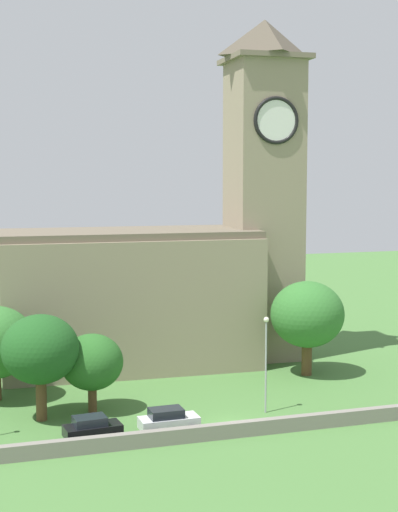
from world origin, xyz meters
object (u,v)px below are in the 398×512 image
at_px(church, 168,266).
at_px(car_white, 168,420).
at_px(tree_riverside_west, 40,350).
at_px(car_black, 92,428).
at_px(streetlamp_west_mid, 266,350).
at_px(tree_by_tower, 92,362).
at_px(tree_churchyard, 307,315).

xyz_separation_m(church, car_white, (-5.74, -20.66, -8.94)).
relative_size(church, tree_riverside_west, 4.15).
bearing_deg(church, car_black, -118.93).
relative_size(church, streetlamp_west_mid, 4.44).
height_order(car_black, tree_riverside_west, tree_riverside_west).
relative_size(car_white, tree_by_tower, 0.70).
bearing_deg(tree_churchyard, tree_riverside_west, -166.47).
xyz_separation_m(car_black, streetlamp_west_mid, (14.36, 2.22, 4.23)).
relative_size(car_black, tree_by_tower, 0.67).
height_order(church, streetlamp_west_mid, church).
xyz_separation_m(church, streetlamp_west_mid, (2.95, -18.42, -4.75)).
bearing_deg(tree_churchyard, streetlamp_west_mid, -130.49).
bearing_deg(car_white, tree_churchyard, 35.04).
height_order(tree_churchyard, tree_by_tower, tree_churchyard).
bearing_deg(tree_riverside_west, tree_by_tower, 12.02).
xyz_separation_m(church, car_black, (-11.41, -20.63, -8.97)).
bearing_deg(tree_churchyard, car_black, -152.33).
xyz_separation_m(car_white, tree_riverside_west, (-8.61, 5.72, 4.65)).
relative_size(car_black, car_white, 0.96).
relative_size(car_white, tree_churchyard, 0.49).
bearing_deg(church, car_white, -105.54).
bearing_deg(car_black, streetlamp_west_mid, 8.78).
relative_size(church, tree_churchyard, 3.83).
bearing_deg(tree_churchyard, tree_by_tower, -166.19).
relative_size(streetlamp_west_mid, tree_by_tower, 1.22).
xyz_separation_m(car_black, tree_by_tower, (1.18, 6.57, 3.18)).
distance_m(car_black, streetlamp_west_mid, 15.13).
height_order(church, car_white, church).
bearing_deg(church, streetlamp_west_mid, -80.90).
bearing_deg(tree_riverside_west, car_black, -62.65).
bearing_deg(car_black, church, 61.07).
xyz_separation_m(streetlamp_west_mid, tree_by_tower, (-13.18, 4.35, -1.05)).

